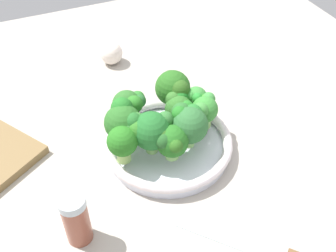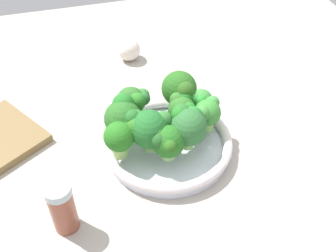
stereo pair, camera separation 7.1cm
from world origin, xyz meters
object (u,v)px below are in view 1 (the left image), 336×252
broccoli_floret_3 (188,122)px  garlic_bulb (111,53)px  broccoli_floret_6 (171,142)px  broccoli_floret_8 (173,88)px  broccoli_floret_0 (129,104)px  broccoli_floret_9 (125,121)px  bowl (168,144)px  broccoli_floret_4 (151,131)px  broccoli_floret_5 (124,140)px  broccoli_floret_7 (205,109)px  broccoli_floret_2 (179,107)px  pepper_shaker (76,219)px  broccoli_floret_1 (195,98)px

broccoli_floret_3 → garlic_bulb: 34.42cm
broccoli_floret_6 → broccoli_floret_8: bearing=-115.8°
broccoli_floret_0 → broccoli_floret_3: 11.89cm
broccoli_floret_6 → broccoli_floret_9: broccoli_floret_9 is taller
bowl → broccoli_floret_9: size_ratio=2.76×
broccoli_floret_4 → broccoli_floret_6: broccoli_floret_4 is taller
broccoli_floret_4 → broccoli_floret_8: 12.60cm
broccoli_floret_8 → garlic_bulb: 24.77cm
bowl → garlic_bulb: size_ratio=4.46×
broccoli_floret_4 → broccoli_floret_5: size_ratio=1.17×
broccoli_floret_4 → broccoli_floret_7: 11.58cm
broccoli_floret_3 → broccoli_floret_5: size_ratio=1.12×
broccoli_floret_3 → broccoli_floret_6: 4.89cm
broccoli_floret_2 → broccoli_floret_6: bearing=56.6°
broccoli_floret_9 → pepper_shaker: size_ratio=0.90×
broccoli_floret_6 → pepper_shaker: 19.40cm
broccoli_floret_3 → broccoli_floret_9: (9.90, -4.26, 0.32)cm
broccoli_floret_1 → broccoli_floret_3: broccoli_floret_3 is taller
bowl → broccoli_floret_7: size_ratio=3.68×
broccoli_floret_5 → bowl: bearing=-170.1°
garlic_bulb → pepper_shaker: pepper_shaker is taller
broccoli_floret_8 → broccoli_floret_6: bearing=64.2°
broccoli_floret_2 → broccoli_floret_8: size_ratio=0.78×
broccoli_floret_1 → broccoli_floret_9: size_ratio=0.68×
broccoli_floret_5 → broccoli_floret_8: bearing=-144.6°
broccoli_floret_7 → garlic_bulb: bearing=-75.0°
broccoli_floret_1 → broccoli_floret_6: 12.58cm
bowl → broccoli_floret_5: size_ratio=3.34×
broccoli_floret_7 → pepper_shaker: (26.99, 12.08, -2.25)cm
broccoli_floret_0 → broccoli_floret_1: broccoli_floret_0 is taller
broccoli_floret_6 → broccoli_floret_3: bearing=-152.6°
broccoli_floret_2 → broccoli_floret_3: 5.63cm
broccoli_floret_0 → broccoli_floret_1: size_ratio=1.20×
bowl → pepper_shaker: 22.83cm
bowl → garlic_bulb: bearing=-88.6°
broccoli_floret_6 → bowl: bearing=-108.2°
broccoli_floret_6 → garlic_bulb: bearing=-91.1°
bowl → broccoli_floret_6: (1.50, 4.56, 5.36)cm
bowl → broccoli_floret_9: bearing=-14.9°
pepper_shaker → bowl: bearing=-149.6°
broccoli_floret_2 → broccoli_floret_6: 9.21cm
bowl → broccoli_floret_9: broccoli_floret_9 is taller
broccoli_floret_2 → broccoli_floret_7: (-3.91, 2.49, 0.06)cm
pepper_shaker → broccoli_floret_2: bearing=-147.7°
bowl → broccoli_floret_8: broccoli_floret_8 is taller
broccoli_floret_0 → broccoli_floret_2: 9.05cm
broccoli_floret_3 → broccoli_floret_4: (6.58, -0.69, -0.07)cm
broccoli_floret_1 → broccoli_floret_2: size_ratio=0.92×
broccoli_floret_7 → broccoli_floret_9: (14.64, -1.27, 1.27)cm
bowl → broccoli_floret_3: bearing=139.5°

